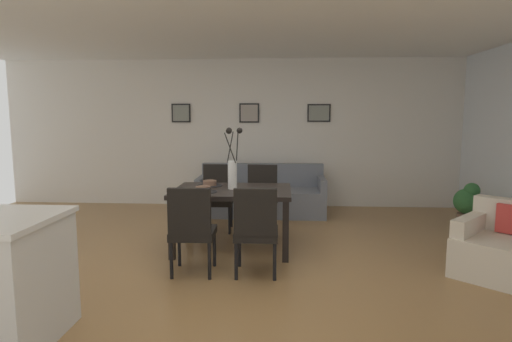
{
  "coord_description": "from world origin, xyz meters",
  "views": [
    {
      "loc": [
        0.53,
        -4.41,
        1.62
      ],
      "look_at": [
        0.19,
        0.8,
        0.94
      ],
      "focal_mm": 30.08,
      "sensor_mm": 36.0,
      "label": 1
    }
  ],
  "objects": [
    {
      "name": "ground_plane",
      "position": [
        0.0,
        0.0,
        0.0
      ],
      "size": [
        9.0,
        9.0,
        0.0
      ],
      "primitive_type": "plane",
      "color": "olive"
    },
    {
      "name": "dining_chair_near_left",
      "position": [
        -0.39,
        -0.26,
        0.51
      ],
      "size": [
        0.45,
        0.45,
        0.92
      ],
      "color": "black",
      "rests_on": "ground"
    },
    {
      "name": "dining_chair_far_left",
      "position": [
        0.26,
        -0.24,
        0.51
      ],
      "size": [
        0.45,
        0.45,
        0.92
      ],
      "color": "black",
      "rests_on": "ground"
    },
    {
      "name": "potted_plant",
      "position": [
        3.16,
        1.78,
        0.37
      ],
      "size": [
        0.36,
        0.36,
        0.67
      ],
      "color": "brown",
      "rests_on": "ground"
    },
    {
      "name": "framed_picture_right",
      "position": [
        1.14,
        3.18,
        1.66
      ],
      "size": [
        0.4,
        0.03,
        0.31
      ],
      "color": "black"
    },
    {
      "name": "centerpiece_vase",
      "position": [
        -0.08,
        0.64,
        1.02
      ],
      "size": [
        0.21,
        0.23,
        0.73
      ],
      "color": "white",
      "rests_on": "dining_table"
    },
    {
      "name": "armchair",
      "position": [
        2.76,
        -0.09,
        0.29
      ],
      "size": [
        1.13,
        1.13,
        0.75
      ],
      "color": "beige",
      "rests_on": "ground"
    },
    {
      "name": "dining_chair_near_right",
      "position": [
        -0.41,
        1.54,
        0.51
      ],
      "size": [
        0.46,
        0.46,
        0.92
      ],
      "color": "black",
      "rests_on": "ground"
    },
    {
      "name": "dining_table",
      "position": [
        -0.08,
        0.64,
        0.65
      ],
      "size": [
        1.4,
        0.99,
        0.74
      ],
      "color": "black",
      "rests_on": "ground"
    },
    {
      "name": "sofa",
      "position": [
        0.17,
        2.56,
        0.28
      ],
      "size": [
        2.06,
        0.84,
        0.8
      ],
      "color": "slate",
      "rests_on": "ground"
    },
    {
      "name": "framed_picture_left",
      "position": [
        -1.3,
        3.18,
        1.66
      ],
      "size": [
        0.34,
        0.03,
        0.33
      ],
      "color": "black"
    },
    {
      "name": "framed_picture_center",
      "position": [
        -0.08,
        3.18,
        1.66
      ],
      "size": [
        0.35,
        0.03,
        0.34
      ],
      "color": "black"
    },
    {
      "name": "placemat_near_left",
      "position": [
        -0.4,
        0.42,
        0.74
      ],
      "size": [
        0.32,
        0.32,
        0.01
      ],
      "primitive_type": "cylinder",
      "color": "black",
      "rests_on": "dining_table"
    },
    {
      "name": "back_wall_panel",
      "position": [
        0.0,
        3.25,
        1.3
      ],
      "size": [
        9.0,
        0.1,
        2.6
      ],
      "primitive_type": "cube",
      "color": "silver",
      "rests_on": "ground"
    },
    {
      "name": "bowl_near_right",
      "position": [
        -0.4,
        0.86,
        0.78
      ],
      "size": [
        0.17,
        0.17,
        0.07
      ],
      "color": "brown",
      "rests_on": "dining_table"
    },
    {
      "name": "ceiling_panel",
      "position": [
        0.0,
        0.4,
        2.64
      ],
      "size": [
        9.0,
        7.2,
        0.08
      ],
      "primitive_type": "cube",
      "color": "white"
    },
    {
      "name": "bowl_near_left",
      "position": [
        -0.4,
        0.42,
        0.78
      ],
      "size": [
        0.17,
        0.17,
        0.07
      ],
      "color": "brown",
      "rests_on": "dining_table"
    },
    {
      "name": "placemat_near_right",
      "position": [
        -0.4,
        0.86,
        0.74
      ],
      "size": [
        0.32,
        0.32,
        0.01
      ],
      "primitive_type": "cylinder",
      "color": "black",
      "rests_on": "dining_table"
    },
    {
      "name": "dining_chair_far_right",
      "position": [
        0.23,
        1.53,
        0.51
      ],
      "size": [
        0.46,
        0.46,
        0.92
      ],
      "color": "black",
      "rests_on": "ground"
    }
  ]
}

